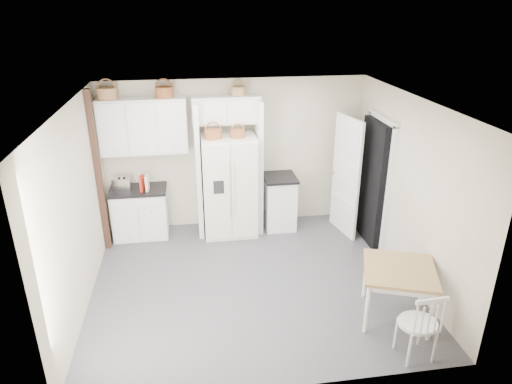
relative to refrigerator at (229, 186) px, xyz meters
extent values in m
plane|color=#424049|center=(0.15, -1.62, -0.87)|extent=(4.50, 4.50, 0.00)
plane|color=white|center=(0.15, -1.62, 1.73)|extent=(4.50, 4.50, 0.00)
plane|color=beige|center=(0.15, 0.38, 0.43)|extent=(4.50, 0.00, 4.50)
plane|color=beige|center=(-2.10, -1.62, 0.43)|extent=(0.00, 4.00, 4.00)
plane|color=beige|center=(2.40, -1.62, 0.43)|extent=(0.00, 4.00, 4.00)
cube|color=silver|center=(0.00, 0.00, 0.00)|extent=(0.90, 0.72, 1.73)
cube|color=white|center=(-1.53, 0.08, -0.45)|extent=(0.90, 0.57, 0.83)
cube|color=white|center=(0.89, 0.08, -0.41)|extent=(0.52, 0.62, 0.92)
cube|color=olive|center=(1.85, -2.67, -0.51)|extent=(1.10, 1.10, 0.72)
cube|color=white|center=(1.77, -3.37, -0.41)|extent=(0.47, 0.43, 0.91)
cube|color=black|center=(-1.53, 0.08, -0.02)|extent=(0.93, 0.60, 0.04)
cube|color=black|center=(0.89, 0.08, 0.07)|extent=(0.56, 0.67, 0.04)
cube|color=silver|center=(-1.77, 0.08, 0.10)|extent=(0.32, 0.21, 0.20)
cube|color=red|center=(-1.44, 0.00, 0.13)|extent=(0.07, 0.18, 0.26)
cube|color=#F9DFC3|center=(-1.36, 0.00, 0.13)|extent=(0.05, 0.17, 0.25)
cylinder|color=brown|center=(-1.85, 0.21, 1.57)|extent=(0.31, 0.31, 0.18)
cylinder|color=brown|center=(-0.98, 0.21, 1.57)|extent=(0.29, 0.29, 0.17)
cylinder|color=brown|center=(0.20, 0.21, 1.55)|extent=(0.25, 0.25, 0.14)
cylinder|color=brown|center=(-0.25, -0.10, 0.94)|extent=(0.28, 0.28, 0.15)
cylinder|color=brown|center=(0.15, -0.10, 0.93)|extent=(0.23, 0.23, 0.12)
cube|color=white|center=(-1.35, 0.21, 1.03)|extent=(1.40, 0.34, 0.90)
cube|color=white|center=(0.00, 0.21, 1.26)|extent=(1.12, 0.34, 0.45)
cube|color=white|center=(-0.51, 0.08, 0.28)|extent=(0.08, 0.60, 2.30)
cube|color=white|center=(0.51, 0.08, 0.28)|extent=(0.08, 0.60, 2.30)
cube|color=#321B11|center=(-2.05, -0.27, 0.43)|extent=(0.09, 0.09, 2.60)
cube|color=black|center=(2.31, -0.62, 0.16)|extent=(0.18, 0.85, 2.05)
cube|color=white|center=(1.95, -0.28, 0.16)|extent=(0.21, 0.79, 2.05)
camera|label=1|loc=(-0.63, -7.16, 2.90)|focal=32.00mm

